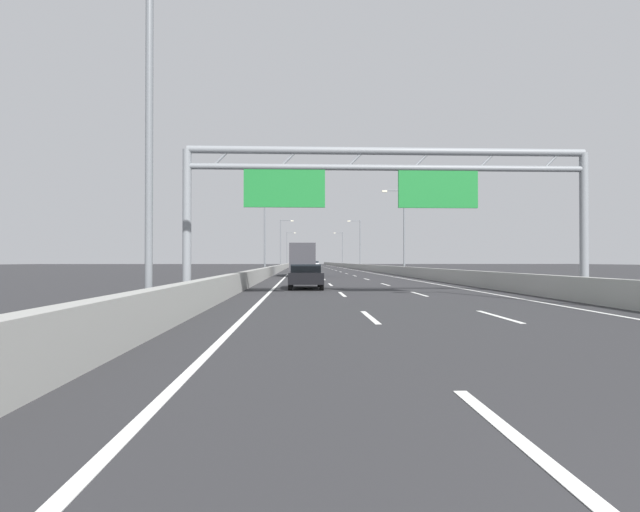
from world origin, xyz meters
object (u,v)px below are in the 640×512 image
(streetlamp_left_mid, at_px, (267,226))
(black_car, at_px, (306,276))
(streetlamp_right_far, at_px, (359,241))
(silver_car, at_px, (302,265))
(sign_gantry, at_px, (383,183))
(white_car, at_px, (315,264))
(streetlamp_right_mid, at_px, (402,226))
(red_car, at_px, (302,264))
(streetlamp_left_far, at_px, (282,241))
(streetlamp_left_near, at_px, (158,115))
(box_truck, at_px, (302,259))
(streetlamp_right_distant, at_px, (342,247))
(streetlamp_left_distant, at_px, (288,247))

(streetlamp_left_mid, height_order, black_car, streetlamp_left_mid)
(streetlamp_right_far, bearing_deg, silver_car, -161.56)
(sign_gantry, height_order, white_car, sign_gantry)
(streetlamp_right_mid, xyz_separation_m, red_car, (-11.07, 80.21, -4.61))
(streetlamp_right_mid, bearing_deg, streetlamp_left_far, 110.55)
(streetlamp_left_near, bearing_deg, silver_car, 87.07)
(streetlamp_left_mid, bearing_deg, box_truck, -45.47)
(sign_gantry, relative_size, silver_car, 3.75)
(black_car, height_order, red_car, red_car)
(streetlamp_left_far, relative_size, streetlamp_right_distant, 1.00)
(streetlamp_right_distant, relative_size, white_car, 2.18)
(sign_gantry, distance_m, box_truck, 28.93)
(red_car, bearing_deg, white_car, -50.20)
(red_car, bearing_deg, streetlamp_left_distant, -172.12)
(sign_gantry, xyz_separation_m, streetlamp_left_far, (-7.21, 72.33, 0.55))
(streetlamp_left_far, xyz_separation_m, silver_car, (3.89, -3.68, -4.67))
(streetlamp_left_near, xyz_separation_m, streetlamp_left_distant, (0.00, 119.51, 0.00))
(streetlamp_right_far, bearing_deg, streetlamp_right_distant, 90.00)
(streetlamp_left_far, bearing_deg, white_car, 78.19)
(silver_car, height_order, white_car, white_car)
(streetlamp_left_far, xyz_separation_m, red_car, (3.87, 40.37, -4.61))
(streetlamp_left_near, relative_size, streetlamp_left_mid, 1.00)
(streetlamp_left_near, xyz_separation_m, white_car, (7.52, 115.66, -4.65))
(streetlamp_right_mid, height_order, streetlamp_right_far, same)
(streetlamp_left_mid, xyz_separation_m, streetlamp_right_mid, (14.93, 0.00, 0.00))
(streetlamp_left_far, bearing_deg, streetlamp_left_mid, -90.00)
(black_car, distance_m, box_truck, 21.88)
(white_car, relative_size, box_truck, 0.54)
(silver_car, xyz_separation_m, white_car, (3.63, 39.66, 0.02))
(streetlamp_left_far, bearing_deg, black_car, -86.50)
(silver_car, relative_size, white_car, 1.06)
(white_car, distance_m, black_car, 101.67)
(streetlamp_right_distant, xyz_separation_m, white_car, (-7.41, -3.85, -4.65))
(silver_car, relative_size, black_car, 1.05)
(black_car, bearing_deg, box_truck, 90.39)
(streetlamp_left_near, height_order, streetlamp_right_far, same)
(streetlamp_right_far, relative_size, red_car, 2.03)
(streetlamp_right_far, bearing_deg, sign_gantry, -96.09)
(streetlamp_left_near, height_order, white_car, streetlamp_left_near)
(streetlamp_left_near, distance_m, streetlamp_left_mid, 39.84)
(streetlamp_right_far, distance_m, red_car, 42.11)
(silver_car, bearing_deg, streetlamp_left_mid, -96.14)
(streetlamp_left_far, bearing_deg, streetlamp_right_distant, 69.45)
(streetlamp_right_distant, xyz_separation_m, box_truck, (-11.06, -83.61, -3.65))
(sign_gantry, relative_size, black_car, 3.93)
(streetlamp_right_mid, distance_m, black_car, 28.39)
(streetlamp_left_near, distance_m, streetlamp_right_far, 81.06)
(streetlamp_left_distant, xyz_separation_m, black_car, (4.02, -105.47, -4.69))
(white_car, xyz_separation_m, black_car, (-3.51, -101.61, -0.04))
(streetlamp_right_mid, distance_m, streetlamp_left_distant, 81.06)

